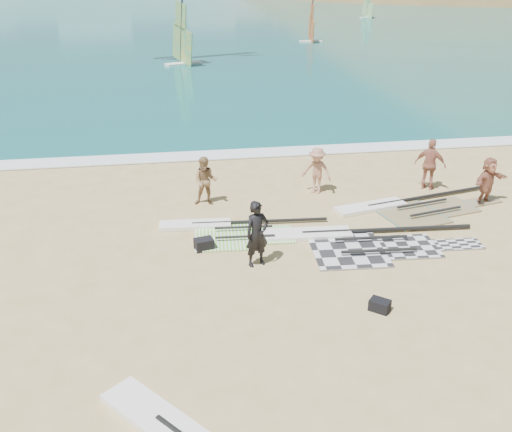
{
  "coord_description": "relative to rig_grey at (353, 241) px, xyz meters",
  "views": [
    {
      "loc": [
        -2.95,
        -9.75,
        7.29
      ],
      "look_at": [
        -0.79,
        4.0,
        1.0
      ],
      "focal_mm": 40.0,
      "sensor_mm": 36.0,
      "label": 1
    }
  ],
  "objects": [
    {
      "name": "ground",
      "position": [
        -1.97,
        -3.98,
        -0.05
      ],
      "size": [
        300.0,
        300.0,
        0.0
      ],
      "primitive_type": "plane",
      "color": "tan",
      "rests_on": "ground"
    },
    {
      "name": "surf_line",
      "position": [
        -1.97,
        8.32,
        -0.05
      ],
      "size": [
        300.0,
        1.2,
        0.04
      ],
      "primitive_type": "cube",
      "color": "white",
      "rests_on": "ground"
    },
    {
      "name": "rig_grey",
      "position": [
        0.0,
        0.0,
        0.0
      ],
      "size": [
        6.21,
        2.6,
        0.2
      ],
      "rotation": [
        0.0,
        0.0,
        -0.06
      ],
      "color": "#272729",
      "rests_on": "ground"
    },
    {
      "name": "rig_green",
      "position": [
        -3.38,
        1.22,
        -0.0
      ],
      "size": [
        5.05,
        2.13,
        0.2
      ],
      "rotation": [
        0.0,
        0.0,
        -0.06
      ],
      "color": "#67D02F",
      "rests_on": "ground"
    },
    {
      "name": "rig_orange",
      "position": [
        2.47,
        1.98,
        -0.0
      ],
      "size": [
        5.68,
        2.84,
        0.2
      ],
      "rotation": [
        0.0,
        0.0,
        0.22
      ],
      "color": "#FF5906",
      "rests_on": "ground"
    },
    {
      "name": "gear_bag_near",
      "position": [
        -4.18,
        0.22,
        0.11
      ],
      "size": [
        0.57,
        0.47,
        0.32
      ],
      "primitive_type": "cube",
      "rotation": [
        0.0,
        0.0,
        0.23
      ],
      "color": "black",
      "rests_on": "ground"
    },
    {
      "name": "gear_bag_far",
      "position": [
        -0.45,
        -3.38,
        0.08
      ],
      "size": [
        0.54,
        0.53,
        0.27
      ],
      "primitive_type": "cube",
      "rotation": [
        0.0,
        0.0,
        -0.71
      ],
      "color": "black",
      "rests_on": "ground"
    },
    {
      "name": "person_wetsuit",
      "position": [
        -2.87,
        -0.84,
        0.83
      ],
      "size": [
        0.75,
        0.61,
        1.77
      ],
      "primitive_type": "imported",
      "rotation": [
        0.0,
        0.0,
        0.33
      ],
      "color": "black",
      "rests_on": "ground"
    },
    {
      "name": "beachgoer_left",
      "position": [
        -3.87,
        3.39,
        0.75
      ],
      "size": [
        0.88,
        0.74,
        1.6
      ],
      "primitive_type": "imported",
      "rotation": [
        0.0,
        0.0,
        -0.19
      ],
      "color": "#94714D",
      "rests_on": "ground"
    },
    {
      "name": "beachgoer_mid",
      "position": [
        -0.1,
        3.82,
        0.74
      ],
      "size": [
        1.18,
        1.07,
        1.59
      ],
      "primitive_type": "imported",
      "rotation": [
        0.0,
        0.0,
        -0.6
      ],
      "color": "#A8735C",
      "rests_on": "ground"
    },
    {
      "name": "beachgoer_back",
      "position": [
        3.81,
        3.55,
        0.84
      ],
      "size": [
        1.09,
        0.99,
        1.79
      ],
      "primitive_type": "imported",
      "rotation": [
        0.0,
        0.0,
        2.48
      ],
      "color": "#B16D59",
      "rests_on": "ground"
    },
    {
      "name": "beachgoer_right",
      "position": [
        5.1,
        2.04,
        0.73
      ],
      "size": [
        1.51,
        1.01,
        1.56
      ],
      "primitive_type": "imported",
      "rotation": [
        0.0,
        0.0,
        0.41
      ],
      "color": "#A1614B",
      "rests_on": "ground"
    },
    {
      "name": "windsurfer_left",
      "position": [
        -3.56,
        30.34,
        1.36
      ],
      "size": [
        2.84,
        3.09,
        5.03
      ],
      "rotation": [
        0.0,
        0.0,
        0.43
      ],
      "color": "white",
      "rests_on": "ground"
    },
    {
      "name": "windsurfer_centre",
      "position": [
        9.02,
        41.32,
        1.14
      ],
      "size": [
        2.21,
        2.68,
        3.99
      ],
      "rotation": [
        0.0,
        0.0,
        -0.05
      ],
      "color": "white",
      "rests_on": "ground"
    },
    {
      "name": "windsurfer_right",
      "position": [
        22.41,
        63.85,
        1.11
      ],
      "size": [
        2.17,
        2.45,
        3.81
      ],
      "rotation": [
        0.0,
        0.0,
        0.32
      ],
      "color": "white",
      "rests_on": "ground"
    }
  ]
}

